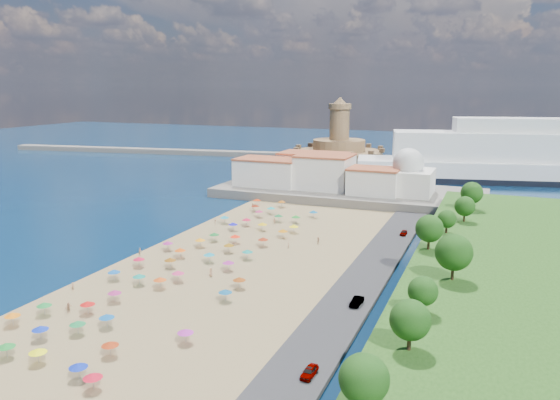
% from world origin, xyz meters
% --- Properties ---
extents(ground, '(700.00, 700.00, 0.00)m').
position_xyz_m(ground, '(0.00, 0.00, 0.00)').
color(ground, '#071938').
rests_on(ground, ground).
extents(terrace, '(90.00, 36.00, 3.00)m').
position_xyz_m(terrace, '(10.00, 73.00, 1.50)').
color(terrace, '#59544C').
rests_on(terrace, ground).
extents(jetty, '(18.00, 70.00, 2.40)m').
position_xyz_m(jetty, '(-12.00, 108.00, 1.20)').
color(jetty, '#59544C').
rests_on(jetty, ground).
extents(breakwater, '(199.03, 34.77, 2.60)m').
position_xyz_m(breakwater, '(-110.00, 153.00, 1.30)').
color(breakwater, '#59544C').
rests_on(breakwater, ground).
extents(waterfront_buildings, '(57.00, 29.00, 11.00)m').
position_xyz_m(waterfront_buildings, '(-3.05, 73.64, 7.88)').
color(waterfront_buildings, silver).
rests_on(waterfront_buildings, terrace).
extents(domed_building, '(16.00, 16.00, 15.00)m').
position_xyz_m(domed_building, '(30.00, 71.00, 8.97)').
color(domed_building, silver).
rests_on(domed_building, terrace).
extents(fortress, '(40.00, 40.00, 32.40)m').
position_xyz_m(fortress, '(-12.00, 138.00, 6.68)').
color(fortress, olive).
rests_on(fortress, ground).
extents(cruise_ship, '(142.23, 50.59, 30.80)m').
position_xyz_m(cruise_ship, '(71.70, 128.56, 9.12)').
color(cruise_ship, black).
rests_on(cruise_ship, ground).
extents(beach_parasols, '(31.45, 116.72, 2.20)m').
position_xyz_m(beach_parasols, '(-1.49, -10.91, 2.15)').
color(beach_parasols, gray).
rests_on(beach_parasols, beach).
extents(beachgoers, '(35.32, 96.00, 1.83)m').
position_xyz_m(beachgoers, '(-3.25, -0.41, 1.12)').
color(beachgoers, tan).
rests_on(beachgoers, beach).
extents(parked_cars, '(1.78, 77.15, 1.36)m').
position_xyz_m(parked_cars, '(36.00, -13.33, 1.35)').
color(parked_cars, gray).
rests_on(parked_cars, promenade).
extents(hillside_trees, '(11.67, 104.73, 7.88)m').
position_xyz_m(hillside_trees, '(48.78, -6.53, 10.11)').
color(hillside_trees, '#382314').
rests_on(hillside_trees, hillside).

